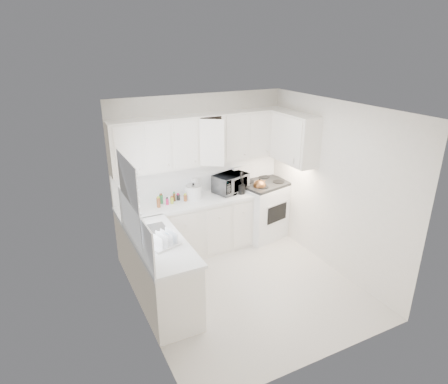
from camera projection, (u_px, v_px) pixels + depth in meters
floor at (245, 286)px, 5.68m from camera, size 3.20×3.20×0.00m
ceiling at (250, 108)px, 4.73m from camera, size 3.20×3.20×0.00m
wall_back at (200, 172)px, 6.53m from camera, size 3.00×0.00×3.00m
wall_front at (327, 262)px, 3.87m from camera, size 3.00×0.00×3.00m
wall_left at (138, 228)px, 4.57m from camera, size 0.00×3.20×3.20m
wall_right at (333, 188)px, 5.83m from camera, size 0.00×3.20×3.20m
window_blinds at (130, 198)px, 4.78m from camera, size 0.06×0.96×1.06m
lower_cabinets_back at (187, 229)px, 6.43m from camera, size 2.22×0.60×0.90m
lower_cabinets_left at (161, 274)px, 5.18m from camera, size 0.60×1.60×0.90m
countertop_back at (186, 203)px, 6.25m from camera, size 2.24×0.64×0.05m
countertop_left at (160, 243)px, 5.01m from camera, size 0.64×1.62×0.05m
backsplash_back at (200, 176)px, 6.55m from camera, size 2.98×0.02×0.55m
backsplash_left at (135, 227)px, 4.77m from camera, size 0.02×1.60×0.55m
upper_cabinets_back at (204, 163)px, 6.32m from camera, size 3.00×0.33×0.80m
upper_cabinets_right at (293, 162)px, 6.37m from camera, size 0.33×0.90×0.80m
sink at (151, 222)px, 5.25m from camera, size 0.42×0.38×0.30m
stove at (263, 201)px, 6.97m from camera, size 1.00×0.89×1.33m
tea_kettle at (260, 185)px, 6.62m from camera, size 0.33×0.30×0.25m
frying_pan at (267, 181)px, 7.07m from camera, size 0.33×0.50×0.04m
microwave at (231, 181)px, 6.57m from camera, size 0.63×0.48×0.38m
rice_cooker at (194, 191)px, 6.31m from camera, size 0.29×0.29×0.27m
paper_towel at (195, 187)px, 6.49m from camera, size 0.12×0.12×0.27m
utensil_crock at (241, 183)px, 6.48m from camera, size 0.16×0.16×0.40m
dish_rack at (164, 238)px, 4.86m from camera, size 0.44×0.37×0.20m
spice_left_0 at (156, 200)px, 6.13m from camera, size 0.06×0.06×0.13m
spice_left_1 at (162, 201)px, 6.09m from camera, size 0.06×0.06×0.13m
spice_left_2 at (165, 198)px, 6.19m from camera, size 0.06×0.06×0.13m
spice_left_3 at (171, 199)px, 6.15m from camera, size 0.06×0.06×0.13m
spice_left_4 at (174, 197)px, 6.26m from camera, size 0.06×0.06×0.13m
spice_left_5 at (180, 198)px, 6.21m from camera, size 0.06×0.06×0.13m
spice_left_6 at (182, 195)px, 6.32m from camera, size 0.06×0.06×0.13m
spice_left_7 at (189, 196)px, 6.28m from camera, size 0.06×0.06×0.13m
sauce_right_0 at (234, 183)px, 6.75m from camera, size 0.06×0.06×0.19m
sauce_right_1 at (238, 184)px, 6.73m from camera, size 0.06×0.06×0.19m
sauce_right_2 at (240, 182)px, 6.80m from camera, size 0.06×0.06×0.19m
sauce_right_3 at (244, 183)px, 6.77m from camera, size 0.06×0.06×0.19m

